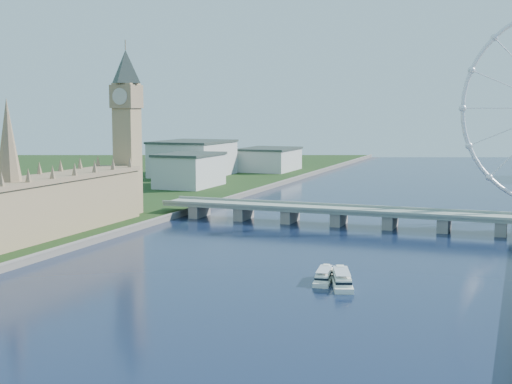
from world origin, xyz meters
The scene contains 6 objects.
parliament_range centered at (-128.00, 170.00, 18.48)m, with size 24.00×200.00×70.00m.
big_ben centered at (-128.00, 278.00, 66.57)m, with size 20.02×20.02×110.00m.
westminster_bridge centered at (0.00, 300.00, 6.63)m, with size 220.00×22.00×9.50m.
city_skyline centered at (39.22, 560.08, 16.96)m, with size 505.00×280.00×32.00m.
tour_boat_near centered at (36.47, 158.69, 0.00)m, with size 7.37×28.90×6.38m, color white, non-canonical shape.
tour_boat_far centered at (28.28, 163.15, 0.00)m, with size 6.41×25.31×5.55m, color white, non-canonical shape.
Camera 1 is at (99.88, -102.97, 67.61)m, focal length 50.00 mm.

